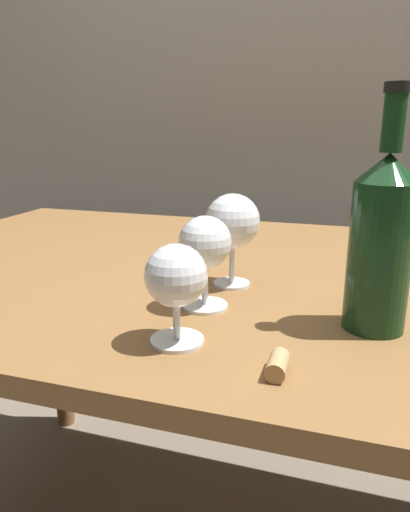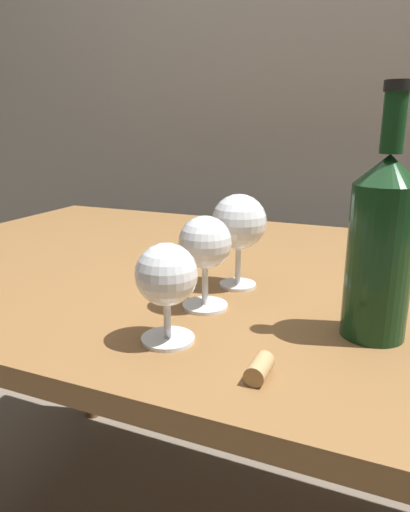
{
  "view_description": "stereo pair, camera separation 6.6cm",
  "coord_description": "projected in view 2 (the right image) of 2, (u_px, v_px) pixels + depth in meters",
  "views": [
    {
      "loc": [
        0.15,
        -0.8,
        0.99
      ],
      "look_at": [
        -0.04,
        -0.2,
        0.81
      ],
      "focal_mm": 32.66,
      "sensor_mm": 36.0,
      "label": 1
    },
    {
      "loc": [
        0.21,
        -0.78,
        0.99
      ],
      "look_at": [
        -0.04,
        -0.2,
        0.81
      ],
      "focal_mm": 32.66,
      "sensor_mm": 36.0,
      "label": 2
    }
  ],
  "objects": [
    {
      "name": "back_wall",
      "position": [
        351.0,
        20.0,
        1.43
      ],
      "size": [
        5.0,
        0.08,
        2.6
      ],
      "primitive_type": "cube",
      "color": "gray",
      "rests_on": "ground_plane"
    },
    {
      "name": "dining_table",
      "position": [
        267.0,
        313.0,
        0.86
      ],
      "size": [
        1.57,
        0.88,
        0.73
      ],
      "color": "brown",
      "rests_on": "ground_plane"
    },
    {
      "name": "wine_glass_amber",
      "position": [
        166.0,
        277.0,
        0.55
      ],
      "size": [
        0.08,
        0.08,
        0.12
      ],
      "color": "white",
      "rests_on": "dining_table"
    },
    {
      "name": "wine_glass_chardonnay",
      "position": [
        205.0,
        244.0,
        0.65
      ],
      "size": [
        0.08,
        0.08,
        0.14
      ],
      "color": "white",
      "rests_on": "dining_table"
    },
    {
      "name": "wine_glass_pinot",
      "position": [
        239.0,
        224.0,
        0.74
      ],
      "size": [
        0.09,
        0.09,
        0.15
      ],
      "color": "white",
      "rests_on": "dining_table"
    },
    {
      "name": "wine_bottle",
      "position": [
        381.0,
        244.0,
        0.56
      ],
      "size": [
        0.08,
        0.08,
        0.3
      ],
      "color": "#143819",
      "rests_on": "dining_table"
    },
    {
      "name": "cork",
      "position": [
        259.0,
        368.0,
        0.49
      ],
      "size": [
        0.02,
        0.04,
        0.02
      ],
      "primitive_type": "cylinder",
      "rotation": [
        1.57,
        0.0,
        0.0
      ],
      "color": "tan",
      "rests_on": "dining_table"
    }
  ]
}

